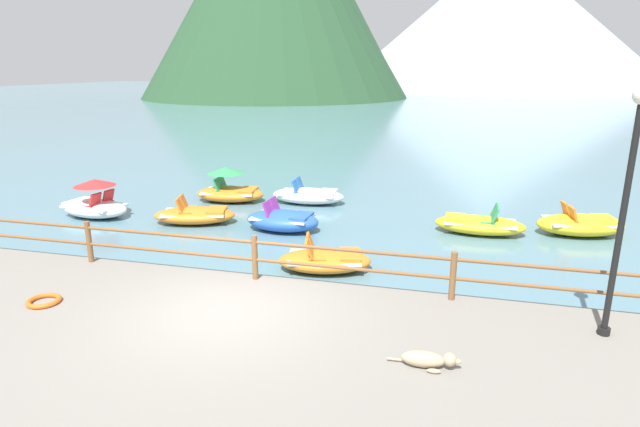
% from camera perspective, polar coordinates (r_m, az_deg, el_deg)
% --- Properties ---
extents(ground_plane, '(200.00, 200.00, 0.00)m').
position_cam_1_polar(ground_plane, '(48.24, 10.00, 10.08)').
color(ground_plane, slate).
extents(promenade_dock, '(28.00, 8.00, 0.40)m').
position_cam_1_polar(promenade_dock, '(8.17, -17.08, -18.18)').
color(promenade_dock, gray).
rests_on(promenade_dock, ground).
extents(dock_railing, '(23.92, 0.12, 0.95)m').
position_cam_1_polar(dock_railing, '(10.81, -7.16, -4.28)').
color(dock_railing, brown).
rests_on(dock_railing, promenade_dock).
extents(lamp_post, '(0.28, 0.28, 4.00)m').
position_cam_1_polar(lamp_post, '(9.24, 30.53, 2.02)').
color(lamp_post, black).
rests_on(lamp_post, promenade_dock).
extents(dog_resting, '(1.08, 0.40, 0.26)m').
position_cam_1_polar(dog_resting, '(8.10, 11.72, -15.35)').
color(dog_resting, tan).
rests_on(dog_resting, promenade_dock).
extents(life_ring, '(0.61, 0.61, 0.09)m').
position_cam_1_polar(life_ring, '(11.14, -27.97, -8.44)').
color(life_ring, orange).
rests_on(life_ring, promenade_dock).
extents(pedal_boat_0, '(2.25, 1.39, 0.91)m').
position_cam_1_polar(pedal_boat_0, '(15.32, -4.09, -0.71)').
color(pedal_boat_0, blue).
rests_on(pedal_boat_0, ground).
extents(pedal_boat_1, '(2.56, 1.21, 0.85)m').
position_cam_1_polar(pedal_boat_1, '(15.70, 17.04, -1.14)').
color(pedal_boat_1, yellow).
rests_on(pedal_boat_1, ground).
extents(pedal_boat_2, '(2.53, 1.70, 1.23)m').
position_cam_1_polar(pedal_boat_2, '(18.18, -23.45, 0.98)').
color(pedal_boat_2, white).
rests_on(pedal_boat_2, ground).
extents(pedal_boat_3, '(2.56, 1.64, 1.23)m').
position_cam_1_polar(pedal_boat_3, '(18.86, -9.85, 2.56)').
color(pedal_boat_3, orange).
rests_on(pedal_boat_3, ground).
extents(pedal_boat_4, '(2.71, 1.83, 0.84)m').
position_cam_1_polar(pedal_boat_4, '(16.45, -13.51, -0.14)').
color(pedal_boat_4, orange).
rests_on(pedal_boat_4, ground).
extents(pedal_boat_5, '(2.59, 1.34, 0.86)m').
position_cam_1_polar(pedal_boat_5, '(18.35, -1.28, 2.00)').
color(pedal_boat_5, white).
rests_on(pedal_boat_5, ground).
extents(pedal_boat_6, '(2.65, 1.77, 0.90)m').
position_cam_1_polar(pedal_boat_6, '(16.66, 26.65, -1.06)').
color(pedal_boat_6, yellow).
rests_on(pedal_boat_6, ground).
extents(pedal_boat_7, '(2.42, 1.71, 0.82)m').
position_cam_1_polar(pedal_boat_7, '(12.37, 0.58, -5.11)').
color(pedal_boat_7, orange).
rests_on(pedal_boat_7, ground).
extents(distant_peak, '(66.07, 66.07, 28.00)m').
position_cam_1_polar(distant_peak, '(119.05, 19.12, 19.56)').
color(distant_peak, '#A8B2C1').
rests_on(distant_peak, ground).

